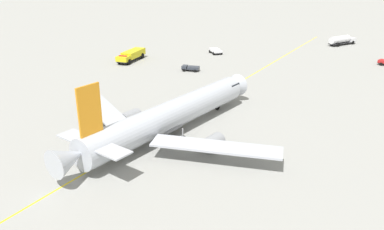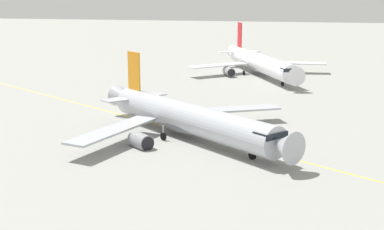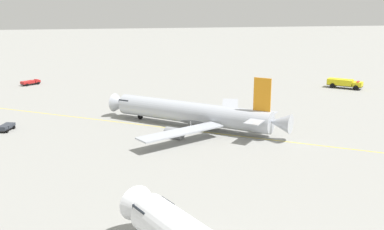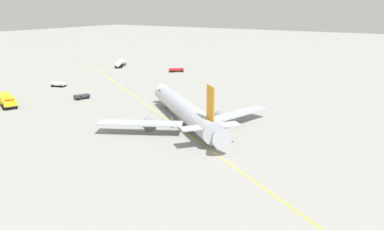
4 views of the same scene
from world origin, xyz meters
TOP-DOWN VIEW (x-y plane):
  - ground_plane at (0.00, 0.00)m, footprint 600.00×600.00m
  - airliner_main at (-4.02, -4.01)m, footprint 29.70×32.36m
  - fire_tender_truck at (28.03, -52.52)m, footprint 8.31×9.08m
  - baggage_truck_truck at (-0.01, 31.69)m, footprint 4.32×2.96m
  - ops_pickup_truck at (48.65, 34.71)m, footprint 5.04×5.45m
  - taxiway_centreline at (-3.29, 1.32)m, footprint 94.96×147.87m

SIDE VIEW (x-z plane):
  - ground_plane at x=0.00m, z-range 0.00..0.00m
  - taxiway_centreline at x=-3.29m, z-range 0.00..0.01m
  - baggage_truck_truck at x=-0.01m, z-range 0.10..1.32m
  - ops_pickup_truck at x=48.65m, z-range 0.10..1.51m
  - fire_tender_truck at x=28.03m, z-range 0.28..2.78m
  - airliner_main at x=-4.02m, z-range -2.87..8.28m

